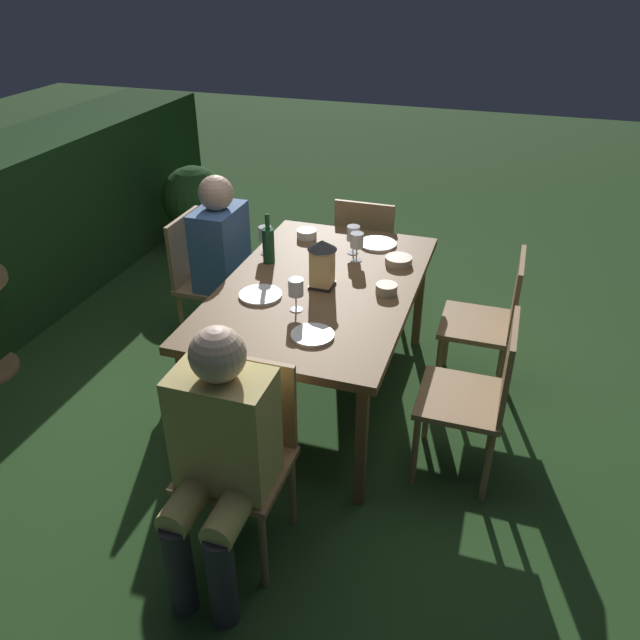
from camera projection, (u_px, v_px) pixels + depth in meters
ground_plane at (320, 395)px, 3.74m from camera, size 16.00×16.00×0.00m
dining_table at (320, 293)px, 3.39m from camera, size 1.62×1.01×0.74m
chair_side_left_b at (490, 318)px, 3.56m from camera, size 0.42×0.40×0.87m
chair_head_near at (242, 449)px, 2.63m from camera, size 0.40×0.42×0.87m
person_in_mustard at (219, 452)px, 2.39m from camera, size 0.48×0.38×1.15m
chair_side_left_a at (477, 393)px, 2.96m from camera, size 0.42×0.40×0.87m
chair_head_far at (367, 250)px, 4.36m from camera, size 0.40×0.42×0.87m
chair_side_right_b at (204, 275)px, 4.03m from camera, size 0.42×0.40×0.87m
person_in_blue at (231, 257)px, 3.90m from camera, size 0.38×0.47×1.15m
lantern_centerpiece at (322, 261)px, 3.27m from camera, size 0.15×0.15×0.27m
green_bottle_on_table at (268, 244)px, 3.55m from camera, size 0.07×0.07×0.29m
wine_glass_a at (296, 289)px, 3.07m from camera, size 0.08×0.08×0.17m
wine_glass_b at (353, 235)px, 3.65m from camera, size 0.08×0.08×0.17m
wine_glass_c at (357, 242)px, 3.56m from camera, size 0.08×0.08×0.17m
wine_glass_d at (265, 235)px, 3.64m from camera, size 0.08×0.08×0.17m
plate_a at (378, 244)px, 3.81m from camera, size 0.23×0.23×0.01m
plate_b at (260, 295)px, 3.25m from camera, size 0.22×0.22×0.01m
plate_c at (312, 335)px, 2.91m from camera, size 0.20×0.20×0.01m
bowl_olives at (307, 234)px, 3.89m from camera, size 0.12×0.12×0.05m
bowl_bread at (387, 289)px, 3.27m from camera, size 0.11×0.11×0.05m
bowl_salad at (399, 260)px, 3.57m from camera, size 0.15×0.15×0.04m
potted_plant_by_hedge at (195, 203)px, 5.26m from camera, size 0.54×0.54×0.76m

